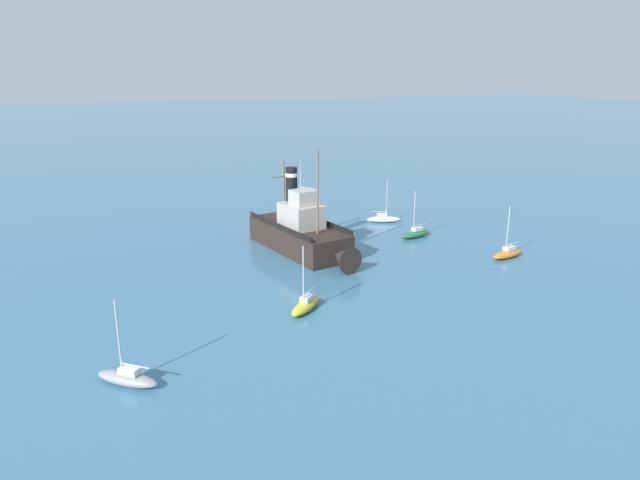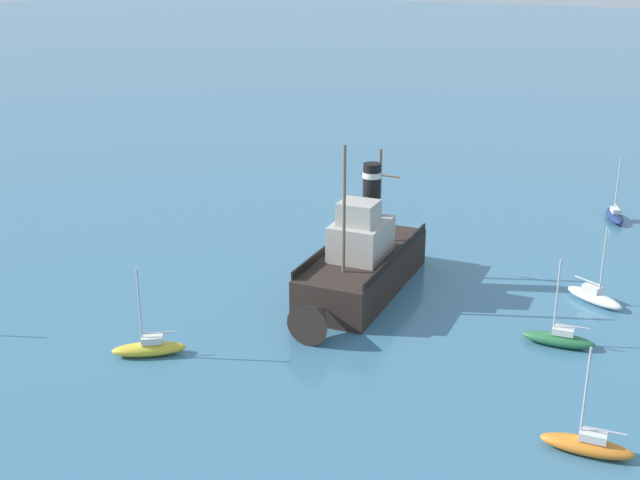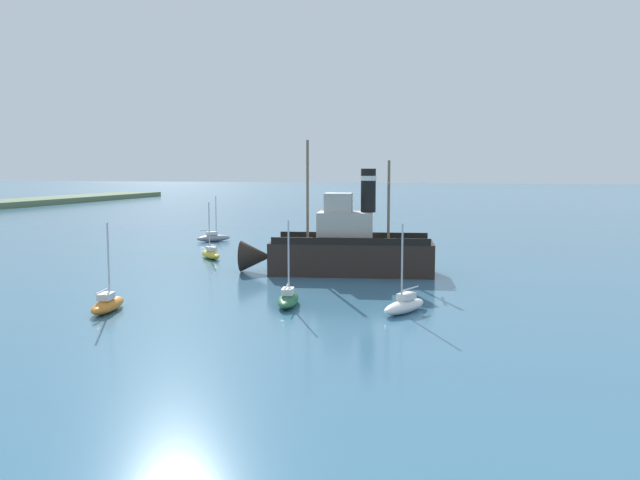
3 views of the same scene
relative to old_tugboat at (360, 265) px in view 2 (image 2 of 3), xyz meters
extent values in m
plane|color=teal|center=(-0.02, 0.03, -1.83)|extent=(600.00, 600.00, 0.00)
cube|color=#2D231E|center=(0.10, -0.61, -0.63)|extent=(6.38, 12.57, 2.40)
cone|color=#2D231E|center=(-1.12, 6.49, -0.63)|extent=(2.73, 2.76, 2.35)
cube|color=#B2ADA3|center=(0.02, -0.11, 1.67)|extent=(3.64, 4.45, 2.20)
cube|color=#B2ADA3|center=(-0.07, 0.38, 3.47)|extent=(2.51, 2.34, 1.40)
cylinder|color=black|center=(0.31, -1.79, 4.37)|extent=(1.10, 1.10, 3.20)
cylinder|color=silver|center=(0.31, -1.79, 5.27)|extent=(1.16, 1.16, 0.35)
cylinder|color=#75604C|center=(-0.46, 2.65, 4.32)|extent=(0.20, 0.20, 7.50)
cylinder|color=#75604C|center=(0.56, -3.27, 3.57)|extent=(0.20, 0.20, 6.00)
cylinder|color=#75604C|center=(0.56, -3.27, 4.89)|extent=(2.58, 0.56, 0.12)
cube|color=black|center=(-2.02, -0.97, 0.82)|extent=(2.06, 11.25, 0.50)
cube|color=black|center=(2.23, -0.24, 0.82)|extent=(2.06, 11.25, 0.50)
ellipsoid|color=gold|center=(4.96, 13.08, -1.48)|extent=(3.56, 3.36, 0.70)
cube|color=silver|center=(4.81, 12.95, -0.95)|extent=(1.25, 1.21, 0.36)
cylinder|color=#B7B7BC|center=(5.18, 13.28, 0.97)|extent=(0.10, 0.10, 4.20)
cylinder|color=#B7B7BC|center=(4.51, 12.68, -0.58)|extent=(1.39, 1.26, 0.08)
ellipsoid|color=#286B3D|center=(-12.49, 0.22, -1.48)|extent=(3.94, 1.84, 0.70)
cube|color=silver|center=(-12.68, 0.18, -0.95)|extent=(1.21, 0.85, 0.36)
cylinder|color=#B7B7BC|center=(-12.20, 0.28, 0.97)|extent=(0.10, 0.10, 4.20)
cylinder|color=#B7B7BC|center=(-13.08, 0.10, -0.58)|extent=(1.78, 0.44, 0.08)
ellipsoid|color=navy|center=(-9.35, -23.42, -1.48)|extent=(2.69, 3.89, 0.70)
cube|color=silver|center=(-9.44, -23.24, -0.95)|extent=(1.07, 1.27, 0.36)
cylinder|color=#B7B7BC|center=(-9.22, -23.69, 0.97)|extent=(0.10, 0.10, 4.20)
cylinder|color=#B7B7BC|center=(-9.62, -22.89, -0.58)|extent=(0.88, 1.64, 0.08)
ellipsoid|color=white|center=(-12.52, -6.45, -1.48)|extent=(3.94, 2.43, 0.70)
cube|color=silver|center=(-12.33, -6.53, -0.95)|extent=(1.26, 1.00, 0.36)
cylinder|color=#B7B7BC|center=(-12.80, -6.34, 0.97)|extent=(0.10, 0.10, 4.20)
cylinder|color=#B7B7BC|center=(-11.96, -6.67, -0.58)|extent=(1.70, 0.74, 0.08)
ellipsoid|color=orange|center=(-16.60, 9.29, -1.48)|extent=(3.94, 1.82, 0.70)
cube|color=silver|center=(-16.80, 9.25, -0.95)|extent=(1.20, 0.84, 0.36)
cylinder|color=#B7B7BC|center=(-16.31, 9.35, 0.97)|extent=(0.10, 0.10, 4.20)
cylinder|color=#B7B7BC|center=(-17.19, 9.17, -0.58)|extent=(1.78, 0.43, 0.08)
camera|label=1|loc=(19.00, 48.08, 14.56)|focal=32.00mm
camera|label=2|loc=(-23.11, 39.32, 17.88)|focal=45.00mm
camera|label=3|loc=(-48.65, -11.77, 6.04)|focal=38.00mm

